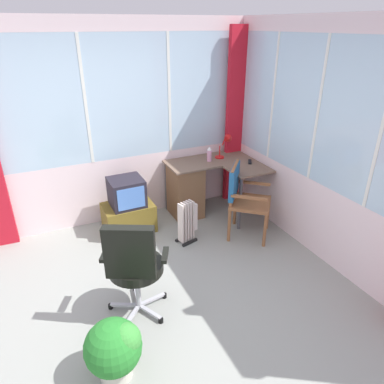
{
  "coord_description": "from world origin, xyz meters",
  "views": [
    {
      "loc": [
        -0.65,
        -2.46,
        2.5
      ],
      "look_at": [
        0.82,
        0.69,
        0.84
      ],
      "focal_mm": 33.08,
      "sensor_mm": 36.0,
      "label": 1
    }
  ],
  "objects_px": {
    "desk_lamp": "(227,143)",
    "potted_plant": "(115,348)",
    "tv_remote": "(250,162)",
    "tv_on_stand": "(128,208)",
    "desk": "(190,187)",
    "office_chair": "(134,263)",
    "wooden_armchair": "(241,192)",
    "space_heater": "(188,221)",
    "spray_bottle": "(209,154)"
  },
  "relations": [
    {
      "from": "desk_lamp",
      "to": "space_heater",
      "type": "height_order",
      "value": "desk_lamp"
    },
    {
      "from": "desk_lamp",
      "to": "potted_plant",
      "type": "xyz_separation_m",
      "value": [
        -2.18,
        -2.15,
        -0.69
      ]
    },
    {
      "from": "desk_lamp",
      "to": "tv_remote",
      "type": "distance_m",
      "value": 0.42
    },
    {
      "from": "tv_remote",
      "to": "office_chair",
      "type": "xyz_separation_m",
      "value": [
        -2.06,
        -1.31,
        -0.17
      ]
    },
    {
      "from": "tv_on_stand",
      "to": "potted_plant",
      "type": "xyz_separation_m",
      "value": [
        -0.69,
        -2.08,
        -0.03
      ]
    },
    {
      "from": "office_chair",
      "to": "spray_bottle",
      "type": "bearing_deg",
      "value": 45.38
    },
    {
      "from": "tv_on_stand",
      "to": "space_heater",
      "type": "xyz_separation_m",
      "value": [
        0.6,
        -0.57,
        -0.04
      ]
    },
    {
      "from": "desk",
      "to": "tv_remote",
      "type": "relative_size",
      "value": 8.07
    },
    {
      "from": "tv_on_stand",
      "to": "tv_remote",
      "type": "bearing_deg",
      "value": -7.5
    },
    {
      "from": "desk_lamp",
      "to": "tv_on_stand",
      "type": "bearing_deg",
      "value": -177.28
    },
    {
      "from": "wooden_armchair",
      "to": "space_heater",
      "type": "bearing_deg",
      "value": 170.11
    },
    {
      "from": "desk",
      "to": "tv_remote",
      "type": "bearing_deg",
      "value": -21.11
    },
    {
      "from": "tv_remote",
      "to": "potted_plant",
      "type": "height_order",
      "value": "tv_remote"
    },
    {
      "from": "desk",
      "to": "tv_on_stand",
      "type": "bearing_deg",
      "value": -175.24
    },
    {
      "from": "wooden_armchair",
      "to": "space_heater",
      "type": "xyz_separation_m",
      "value": [
        -0.68,
        0.12,
        -0.32
      ]
    },
    {
      "from": "wooden_armchair",
      "to": "tv_on_stand",
      "type": "xyz_separation_m",
      "value": [
        -1.28,
        0.69,
        -0.28
      ]
    },
    {
      "from": "desk_lamp",
      "to": "wooden_armchair",
      "type": "distance_m",
      "value": 0.88
    },
    {
      "from": "desk",
      "to": "desk_lamp",
      "type": "relative_size",
      "value": 3.44
    },
    {
      "from": "tv_on_stand",
      "to": "potted_plant",
      "type": "relative_size",
      "value": 1.4
    },
    {
      "from": "tv_remote",
      "to": "tv_on_stand",
      "type": "height_order",
      "value": "tv_remote"
    },
    {
      "from": "desk",
      "to": "spray_bottle",
      "type": "distance_m",
      "value": 0.54
    },
    {
      "from": "spray_bottle",
      "to": "potted_plant",
      "type": "height_order",
      "value": "spray_bottle"
    },
    {
      "from": "tv_on_stand",
      "to": "potted_plant",
      "type": "height_order",
      "value": "tv_on_stand"
    },
    {
      "from": "desk_lamp",
      "to": "wooden_armchair",
      "type": "height_order",
      "value": "desk_lamp"
    },
    {
      "from": "office_chair",
      "to": "tv_on_stand",
      "type": "xyz_separation_m",
      "value": [
        0.36,
        1.53,
        -0.28
      ]
    },
    {
      "from": "space_heater",
      "to": "potted_plant",
      "type": "height_order",
      "value": "space_heater"
    },
    {
      "from": "desk_lamp",
      "to": "potted_plant",
      "type": "relative_size",
      "value": 0.67
    },
    {
      "from": "office_chair",
      "to": "tv_remote",
      "type": "bearing_deg",
      "value": 32.45
    },
    {
      "from": "office_chair",
      "to": "desk",
      "type": "bearing_deg",
      "value": 51.53
    },
    {
      "from": "tv_remote",
      "to": "spray_bottle",
      "type": "bearing_deg",
      "value": -177.42
    },
    {
      "from": "tv_remote",
      "to": "desk",
      "type": "bearing_deg",
      "value": -167.98
    },
    {
      "from": "desk_lamp",
      "to": "tv_on_stand",
      "type": "height_order",
      "value": "desk_lamp"
    },
    {
      "from": "tv_remote",
      "to": "potted_plant",
      "type": "distance_m",
      "value": 3.06
    },
    {
      "from": "tv_remote",
      "to": "tv_on_stand",
      "type": "xyz_separation_m",
      "value": [
        -1.7,
        0.22,
        -0.45
      ]
    },
    {
      "from": "desk_lamp",
      "to": "wooden_armchair",
      "type": "bearing_deg",
      "value": -105.6
    },
    {
      "from": "office_chair",
      "to": "space_heater",
      "type": "bearing_deg",
      "value": 45.17
    },
    {
      "from": "desk_lamp",
      "to": "office_chair",
      "type": "distance_m",
      "value": 2.47
    },
    {
      "from": "desk",
      "to": "potted_plant",
      "type": "distance_m",
      "value": 2.69
    },
    {
      "from": "space_heater",
      "to": "tv_remote",
      "type": "bearing_deg",
      "value": 17.42
    },
    {
      "from": "spray_bottle",
      "to": "wooden_armchair",
      "type": "relative_size",
      "value": 0.23
    },
    {
      "from": "desk_lamp",
      "to": "potted_plant",
      "type": "distance_m",
      "value": 3.14
    },
    {
      "from": "tv_remote",
      "to": "tv_on_stand",
      "type": "bearing_deg",
      "value": -154.37
    },
    {
      "from": "desk",
      "to": "potted_plant",
      "type": "bearing_deg",
      "value": -126.7
    },
    {
      "from": "potted_plant",
      "to": "desk_lamp",
      "type": "bearing_deg",
      "value": 44.67
    },
    {
      "from": "wooden_armchair",
      "to": "desk",
      "type": "bearing_deg",
      "value": 115.01
    },
    {
      "from": "office_chair",
      "to": "space_heater",
      "type": "distance_m",
      "value": 1.39
    },
    {
      "from": "desk",
      "to": "office_chair",
      "type": "relative_size",
      "value": 1.17
    },
    {
      "from": "desk_lamp",
      "to": "spray_bottle",
      "type": "xyz_separation_m",
      "value": [
        -0.27,
        -0.01,
        -0.12
      ]
    },
    {
      "from": "office_chair",
      "to": "potted_plant",
      "type": "height_order",
      "value": "office_chair"
    },
    {
      "from": "potted_plant",
      "to": "desk",
      "type": "bearing_deg",
      "value": 53.3
    }
  ]
}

